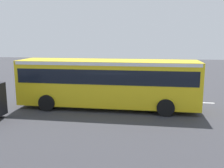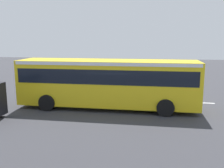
% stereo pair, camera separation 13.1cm
% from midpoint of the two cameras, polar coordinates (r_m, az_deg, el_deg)
% --- Properties ---
extents(ground, '(80.00, 80.00, 0.00)m').
position_cam_midpoint_polar(ground, '(16.33, -0.21, -5.61)').
color(ground, '#38383D').
extents(city_bus, '(11.54, 2.85, 3.15)m').
position_cam_midpoint_polar(city_bus, '(16.03, -1.30, 0.99)').
color(city_bus, yellow).
rests_on(city_bus, ground).
extents(pedestrian, '(0.38, 0.38, 1.79)m').
position_cam_midpoint_polar(pedestrian, '(22.53, -18.77, 0.64)').
color(pedestrian, '#2D2D38').
rests_on(pedestrian, ground).
extents(traffic_sign, '(0.08, 0.60, 2.80)m').
position_cam_midpoint_polar(traffic_sign, '(21.58, -10.88, 3.29)').
color(traffic_sign, slate).
rests_on(traffic_sign, ground).
extents(lane_dash_leftmost, '(2.00, 0.20, 0.01)m').
position_cam_midpoint_polar(lane_dash_leftmost, '(18.77, 19.42, -4.07)').
color(lane_dash_leftmost, silver).
rests_on(lane_dash_leftmost, ground).
extents(lane_dash_left, '(2.00, 0.20, 0.01)m').
position_cam_midpoint_polar(lane_dash_left, '(18.43, 7.09, -3.80)').
color(lane_dash_left, silver).
rests_on(lane_dash_left, ground).
extents(lane_dash_centre, '(2.00, 0.20, 0.01)m').
position_cam_midpoint_polar(lane_dash_centre, '(18.95, -5.11, -3.37)').
color(lane_dash_centre, silver).
rests_on(lane_dash_centre, ground).
extents(lane_dash_right, '(2.00, 0.20, 0.01)m').
position_cam_midpoint_polar(lane_dash_right, '(20.25, -16.19, -2.84)').
color(lane_dash_right, silver).
rests_on(lane_dash_right, ground).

